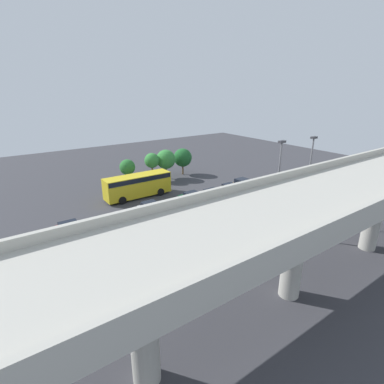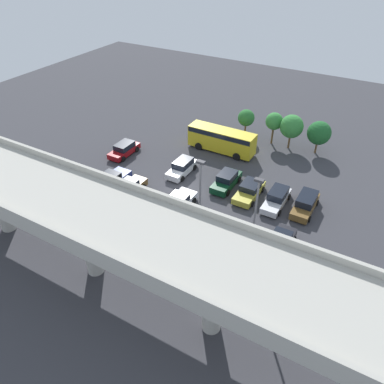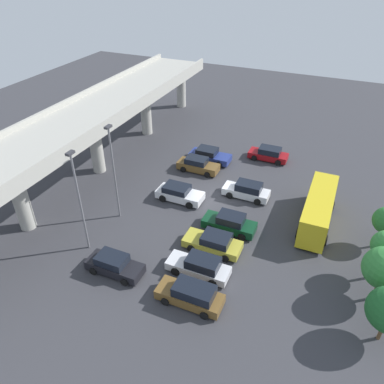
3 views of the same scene
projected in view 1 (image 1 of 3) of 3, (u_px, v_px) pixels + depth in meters
The scene contains 19 objects.
ground_plane at pixel (178, 223), 31.23m from camera, with size 92.56×92.56×0.00m, color #38383D.
highway_overpass at pixel (299, 214), 18.53m from camera, with size 44.56×7.04×7.53m.
parked_car_0 at pixel (247, 187), 40.06m from camera, with size 2.03×4.75×1.65m.
parked_car_1 at pixel (234, 192), 38.14m from camera, with size 1.99×4.88×1.60m.
parked_car_2 at pixel (216, 197), 36.51m from camera, with size 2.20×4.78×1.50m.
parked_car_3 at pixel (195, 201), 35.23m from camera, with size 2.06×4.66×1.64m.
parked_car_4 at pixel (210, 225), 29.21m from camera, with size 2.18×4.60×1.52m.
parked_car_5 at pixel (153, 212), 32.11m from camera, with size 1.97×4.56×1.63m.
parked_car_6 at pixel (160, 244), 25.63m from camera, with size 1.99×4.59×1.59m.
parked_car_7 at pixel (130, 251), 24.47m from camera, with size 2.23×4.74×1.55m.
parked_car_8 at pixel (71, 233), 27.56m from camera, with size 2.05×4.47×1.53m.
parked_car_9 at pixel (285, 202), 34.81m from camera, with size 2.00×4.48×1.55m.
shuttle_bus at pixel (138, 184), 37.98m from camera, with size 8.52×2.55×2.93m.
lamp_post_near_aisle at pixel (309, 174), 29.82m from camera, with size 0.70×0.35×8.95m.
lamp_post_mid_lot at pixel (278, 182), 27.23m from camera, with size 0.70×0.35×9.03m.
tree_front_left at pixel (183, 158), 47.59m from camera, with size 2.91×2.91×4.21m.
tree_front_centre at pixel (166, 159), 45.35m from camera, with size 2.93×2.93×4.47m.
tree_front_right at pixel (152, 161), 44.12m from camera, with size 2.21×2.21×4.24m.
tree_front_far_right at pixel (127, 167), 42.25m from camera, with size 2.21×2.21×3.79m.
Camera 1 is at (15.23, 23.95, 13.50)m, focal length 28.00 mm.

